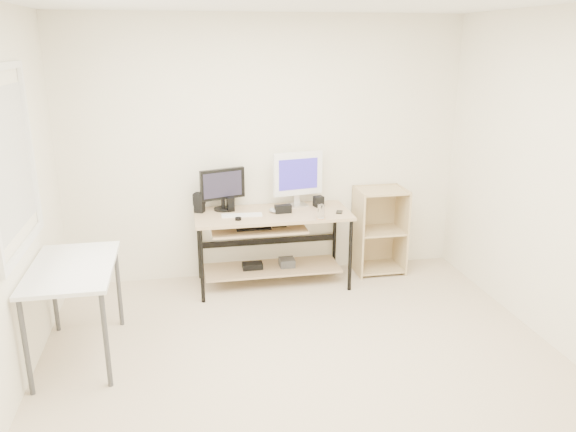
% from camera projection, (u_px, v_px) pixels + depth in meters
% --- Properties ---
extents(room, '(4.01, 4.01, 2.62)m').
position_uv_depth(room, '(291.00, 201.00, 3.73)').
color(room, beige).
rests_on(room, ground).
extents(desk, '(1.50, 0.65, 0.75)m').
position_uv_depth(desk, '(270.00, 233.00, 5.49)').
color(desk, tan).
rests_on(desk, ground).
extents(side_table, '(0.60, 1.00, 0.75)m').
position_uv_depth(side_table, '(73.00, 276.00, 4.16)').
color(side_table, white).
rests_on(side_table, ground).
extents(shelf_unit, '(0.50, 0.40, 0.90)m').
position_uv_depth(shelf_unit, '(378.00, 229.00, 5.88)').
color(shelf_unit, tan).
rests_on(shelf_unit, ground).
extents(black_monitor, '(0.44, 0.19, 0.41)m').
position_uv_depth(black_monitor, '(223.00, 187.00, 5.45)').
color(black_monitor, black).
rests_on(black_monitor, desk).
extents(white_imac, '(0.51, 0.16, 0.55)m').
position_uv_depth(white_imac, '(298.00, 175.00, 5.57)').
color(white_imac, silver).
rests_on(white_imac, desk).
extents(keyboard, '(0.39, 0.13, 0.01)m').
position_uv_depth(keyboard, '(242.00, 215.00, 5.33)').
color(keyboard, white).
rests_on(keyboard, desk).
extents(mouse, '(0.09, 0.13, 0.04)m').
position_uv_depth(mouse, '(273.00, 210.00, 5.44)').
color(mouse, '#AAAAAF').
rests_on(mouse, desk).
extents(center_speaker, '(0.16, 0.08, 0.08)m').
position_uv_depth(center_speaker, '(283.00, 209.00, 5.41)').
color(center_speaker, black).
rests_on(center_speaker, desk).
extents(speaker_left, '(0.13, 0.13, 0.19)m').
position_uv_depth(speaker_left, '(199.00, 202.00, 5.42)').
color(speaker_left, black).
rests_on(speaker_left, desk).
extents(speaker_right, '(0.10, 0.10, 0.11)m').
position_uv_depth(speaker_right, '(318.00, 201.00, 5.62)').
color(speaker_right, black).
rests_on(speaker_right, desk).
extents(audio_controller, '(0.08, 0.06, 0.14)m').
position_uv_depth(audio_controller, '(231.00, 205.00, 5.45)').
color(audio_controller, black).
rests_on(audio_controller, desk).
extents(volume_puck, '(0.06, 0.06, 0.03)m').
position_uv_depth(volume_puck, '(238.00, 219.00, 5.20)').
color(volume_puck, black).
rests_on(volume_puck, desk).
extents(smartphone, '(0.09, 0.12, 0.01)m').
position_uv_depth(smartphone, '(339.00, 212.00, 5.44)').
color(smartphone, black).
rests_on(smartphone, desk).
extents(coaster, '(0.10, 0.10, 0.01)m').
position_uv_depth(coaster, '(321.00, 218.00, 5.25)').
color(coaster, '#AE794F').
rests_on(coaster, desk).
extents(drinking_glass, '(0.08, 0.08, 0.13)m').
position_uv_depth(drinking_glass, '(321.00, 211.00, 5.23)').
color(drinking_glass, white).
rests_on(drinking_glass, coaster).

